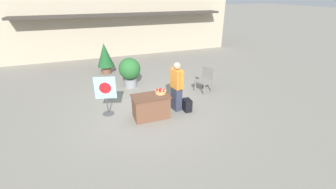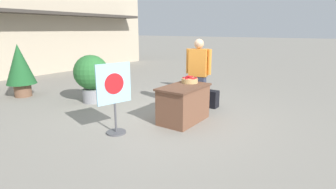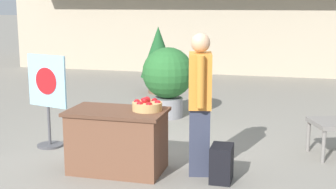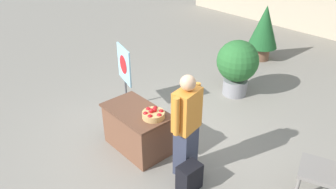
{
  "view_description": "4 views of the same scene",
  "coord_description": "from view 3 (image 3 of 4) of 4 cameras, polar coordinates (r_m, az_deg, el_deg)",
  "views": [
    {
      "loc": [
        -1.85,
        -6.7,
        3.7
      ],
      "look_at": [
        0.41,
        -0.63,
        0.73
      ],
      "focal_mm": 24.0,
      "sensor_mm": 36.0,
      "label": 1
    },
    {
      "loc": [
        -4.63,
        -3.31,
        1.88
      ],
      "look_at": [
        -0.17,
        -0.2,
        0.53
      ],
      "focal_mm": 28.0,
      "sensor_mm": 36.0,
      "label": 2
    },
    {
      "loc": [
        1.78,
        -5.67,
        2.02
      ],
      "look_at": [
        0.26,
        0.26,
        0.8
      ],
      "focal_mm": 50.0,
      "sensor_mm": 36.0,
      "label": 3
    },
    {
      "loc": [
        3.55,
        -3.21,
        3.57
      ],
      "look_at": [
        0.08,
        -0.09,
        0.97
      ],
      "focal_mm": 35.0,
      "sensor_mm": 36.0,
      "label": 4
    }
  ],
  "objects": [
    {
      "name": "display_table",
      "position": [
        5.68,
        -6.17,
        -5.59
      ],
      "size": [
        1.17,
        0.69,
        0.76
      ],
      "color": "brown",
      "rests_on": "ground_plane"
    },
    {
      "name": "backpack",
      "position": [
        5.42,
        6.55,
        -8.34
      ],
      "size": [
        0.24,
        0.34,
        0.42
      ],
      "color": "black",
      "rests_on": "ground_plane"
    },
    {
      "name": "apple_basket",
      "position": [
        5.52,
        -2.57,
        -1.33
      ],
      "size": [
        0.35,
        0.35,
        0.16
      ],
      "color": "tan",
      "rests_on": "display_table"
    },
    {
      "name": "storefront_building",
      "position": [
        15.22,
        10.07,
        11.1
      ],
      "size": [
        13.93,
        5.23,
        4.05
      ],
      "color": "#B7A88E",
      "rests_on": "ground_plane"
    },
    {
      "name": "person_visitor",
      "position": [
        5.49,
        3.89,
        -1.06
      ],
      "size": [
        0.34,
        0.6,
        1.67
      ],
      "rotation": [
        0.0,
        0.0,
        -2.94
      ],
      "color": "#33384C",
      "rests_on": "ground_plane"
    },
    {
      "name": "potted_plant_far_left",
      "position": [
        10.43,
        -1.19,
        4.83
      ],
      "size": [
        0.8,
        0.8,
        1.49
      ],
      "color": "brown",
      "rests_on": "ground_plane"
    },
    {
      "name": "potted_plant_near_left",
      "position": [
        8.22,
        -0.02,
        2.16
      ],
      "size": [
        0.9,
        0.9,
        1.25
      ],
      "color": "gray",
      "rests_on": "ground_plane"
    },
    {
      "name": "ground_plane",
      "position": [
        6.27,
        -2.9,
        -7.56
      ],
      "size": [
        120.0,
        120.0,
        0.0
      ],
      "primitive_type": "plane",
      "color": "gray"
    },
    {
      "name": "poster_board",
      "position": [
        6.72,
        -14.46,
        -0.12
      ],
      "size": [
        0.66,
        0.36,
        1.31
      ],
      "rotation": [
        0.0,
        0.0,
        -1.84
      ],
      "color": "#4C4C51",
      "rests_on": "ground_plane"
    }
  ]
}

